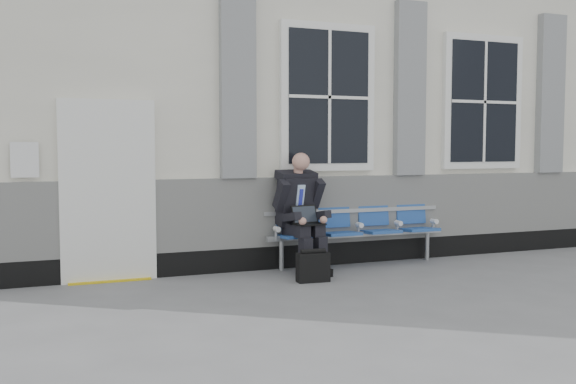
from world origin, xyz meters
name	(u,v)px	position (x,y,z in m)	size (l,w,h in m)	color
ground	(530,273)	(0.00, 0.00, 0.00)	(70.00, 70.00, 0.00)	slate
station_building	(391,111)	(-0.02, 3.47, 2.22)	(14.40, 4.40, 4.49)	silver
bench	(357,224)	(-1.77, 1.32, 0.55)	(2.60, 0.47, 0.91)	#9EA0A3
businessman	(300,208)	(-2.65, 1.18, 0.81)	(0.66, 0.89, 1.52)	black
briefcase	(313,267)	(-2.76, 0.53, 0.18)	(0.40, 0.19, 0.39)	black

